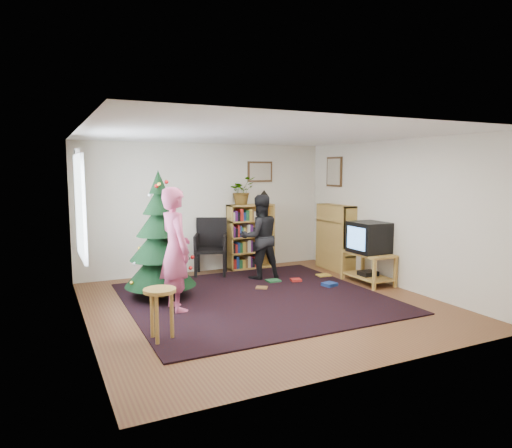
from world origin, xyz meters
name	(u,v)px	position (x,y,z in m)	size (l,w,h in m)	color
floor	(264,303)	(0.00, 0.00, 0.00)	(5.00, 5.00, 0.00)	brown
ceiling	(264,134)	(0.00, 0.00, 2.50)	(5.00, 5.00, 0.00)	white
wall_back	(207,208)	(0.00, 2.50, 1.25)	(5.00, 0.02, 2.50)	silver
wall_front	(378,247)	(0.00, -2.50, 1.25)	(5.00, 0.02, 2.50)	silver
wall_left	(83,231)	(-2.50, 0.00, 1.25)	(0.02, 5.00, 2.50)	silver
wall_right	(395,214)	(2.50, 0.00, 1.25)	(0.02, 5.00, 2.50)	silver
rug	(255,298)	(0.00, 0.30, 0.01)	(3.80, 3.60, 0.02)	black
window_pane	(80,207)	(-2.47, 0.60, 1.50)	(0.04, 1.20, 1.40)	silver
curtain	(79,203)	(-2.43, 1.30, 1.50)	(0.06, 0.35, 1.60)	silver
picture_back	(260,172)	(1.15, 2.48, 1.95)	(0.55, 0.03, 0.42)	#4C3319
picture_right	(334,172)	(2.48, 1.75, 1.95)	(0.03, 0.50, 0.60)	#4C3319
christmas_tree	(160,246)	(-1.32, 0.95, 0.83)	(1.10, 1.10, 1.99)	#3F2816
bookshelf_back	(251,236)	(0.88, 2.34, 0.66)	(0.95, 0.30, 1.30)	gold
bookshelf_right	(336,237)	(2.34, 1.47, 0.66)	(0.30, 0.95, 1.30)	gold
tv_stand	(368,265)	(2.22, 0.31, 0.33)	(0.52, 0.93, 0.55)	gold
crt_tv	(369,237)	(2.22, 0.31, 0.82)	(0.57, 0.62, 0.54)	black
armchair	(209,244)	(-0.07, 2.21, 0.58)	(0.78, 0.80, 1.07)	black
stool	(160,301)	(-1.76, -0.82, 0.49)	(0.38, 0.38, 0.63)	gold
person_standing	(175,250)	(-1.27, 0.25, 0.88)	(0.64, 0.42, 1.76)	#BF4C75
person_by_chair	(260,237)	(0.64, 1.44, 0.77)	(0.75, 0.59, 1.55)	black
potted_plant	(242,191)	(0.68, 2.34, 1.58)	(0.50, 0.43, 0.55)	gray
table_lamp	(264,194)	(1.18, 2.34, 1.49)	(0.21, 0.21, 0.28)	#A57F33
floor_clutter	(297,281)	(1.08, 0.83, 0.04)	(1.64, 0.90, 0.08)	#A51E19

